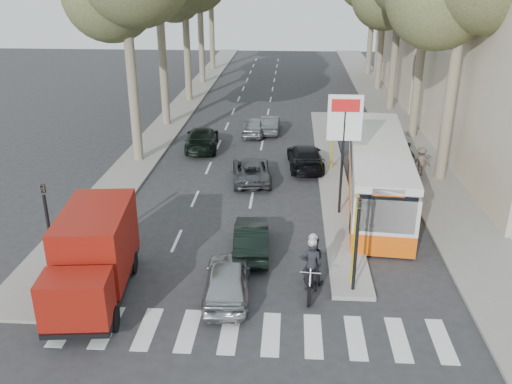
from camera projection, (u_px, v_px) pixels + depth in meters
The scene contains 20 objects.
ground at pixel (262, 268), 20.53m from camera, with size 120.00×120.00×0.00m, color #28282B.
sidewalk_right at pixel (388, 111), 43.05m from camera, with size 3.20×70.00×0.12m, color gray.
median_left at pixel (188, 100), 46.85m from camera, with size 2.40×64.00×0.12m, color gray.
traffic_island at pixel (331, 169), 30.45m from camera, with size 1.50×26.00×0.16m, color gray.
building_far at pixel (459, 0), 47.92m from camera, with size 11.00×20.00×16.00m, color #B7A88E.
billboard at pixel (344, 138), 23.54m from camera, with size 1.50×12.10×5.60m.
traffic_light_island at pixel (358, 229), 18.00m from camera, with size 0.16×0.41×3.60m.
traffic_light_left at pixel (47, 214), 19.13m from camera, with size 0.16×0.41×3.60m.
silver_hatchback at pixel (227, 280), 18.50m from camera, with size 1.56×3.88×1.32m, color #A0A4A8.
dark_hatchback at pixel (251, 238), 21.44m from camera, with size 1.34×3.85×1.27m, color black.
queue_car_a at pixel (251, 170), 28.84m from camera, with size 1.94×4.20×1.17m, color #45474C.
queue_car_b at pixel (305, 157), 30.68m from camera, with size 1.86×4.59×1.33m, color black.
queue_car_c at pixel (255, 126), 36.90m from camera, with size 1.45×3.60×1.23m, color gray.
queue_car_d at pixel (270, 124), 37.45m from camera, with size 1.25×3.58×1.18m, color #505458.
queue_car_e at pixel (202, 138), 33.94m from camera, with size 1.94×4.77×1.38m, color black.
red_truck at pixel (94, 255), 18.23m from camera, with size 2.67×5.77×2.98m.
city_bus at pixel (377, 171), 25.81m from camera, with size 3.47×11.70×3.04m.
motorcycle at pixel (312, 264), 18.91m from camera, with size 0.92×2.46×2.09m.
pedestrian_near at pixel (407, 160), 29.01m from camera, with size 1.11×0.54×1.89m, color #46354F.
pedestrian_far at pixel (421, 161), 29.21m from camera, with size 1.01×0.45×1.57m, color brown.
Camera 1 is at (0.96, -17.87, 10.46)m, focal length 38.00 mm.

